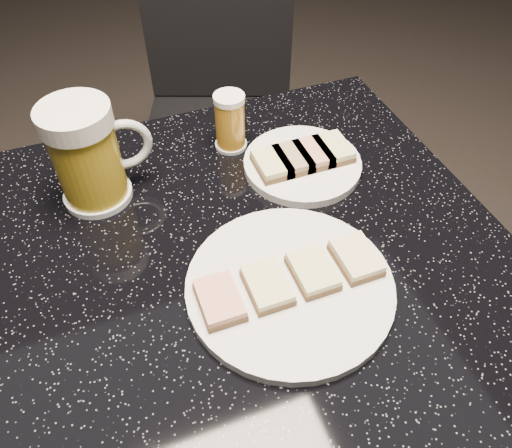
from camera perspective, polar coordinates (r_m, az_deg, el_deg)
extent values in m
plane|color=black|center=(1.35, 0.00, -23.68)|extent=(6.00, 6.00, 0.00)
cylinder|color=silver|center=(0.65, 3.87, -7.08)|extent=(0.27, 0.27, 0.01)
cylinder|color=white|center=(0.81, 5.31, 6.82)|extent=(0.19, 0.19, 0.01)
cylinder|color=black|center=(1.34, 0.00, -23.51)|extent=(0.44, 0.44, 0.03)
cylinder|color=black|center=(1.01, 0.00, -16.73)|extent=(0.10, 0.10, 0.69)
cube|color=black|center=(0.70, 0.00, -3.60)|extent=(0.70, 0.70, 0.03)
cylinder|color=white|center=(0.80, -17.57, 3.34)|extent=(0.10, 0.10, 0.01)
cylinder|color=gold|center=(0.76, -18.67, 6.88)|extent=(0.09, 0.09, 0.12)
cylinder|color=silver|center=(0.71, -20.09, 11.39)|extent=(0.10, 0.10, 0.03)
torus|color=silver|center=(0.76, -14.87, 8.74)|extent=(0.08, 0.01, 0.08)
cylinder|color=silver|center=(0.86, -2.87, 9.09)|extent=(0.05, 0.05, 0.01)
cylinder|color=#BB7D1E|center=(0.83, -2.98, 11.49)|extent=(0.05, 0.05, 0.08)
cylinder|color=white|center=(0.80, -3.11, 14.15)|extent=(0.05, 0.05, 0.01)
cube|color=black|center=(1.37, -4.26, 9.80)|extent=(0.51, 0.51, 0.04)
cylinder|color=black|center=(1.43, -10.74, -1.91)|extent=(0.03, 0.03, 0.43)
cylinder|color=black|center=(1.41, 2.66, -1.97)|extent=(0.03, 0.03, 0.43)
cylinder|color=black|center=(1.67, -9.25, 6.75)|extent=(0.03, 0.03, 0.43)
cylinder|color=black|center=(1.65, 2.33, 6.81)|extent=(0.03, 0.03, 0.43)
cube|color=black|center=(1.41, -4.35, 21.43)|extent=(0.38, 0.17, 0.39)
cube|color=#4C3521|center=(0.62, -4.16, -8.93)|extent=(0.05, 0.07, 0.01)
cube|color=tan|center=(0.61, -4.21, -8.43)|extent=(0.05, 0.07, 0.01)
cube|color=#4C3521|center=(0.63, 1.29, -7.27)|extent=(0.05, 0.07, 0.01)
cube|color=#D1D184|center=(0.62, 1.31, -6.76)|extent=(0.05, 0.07, 0.01)
cube|color=#4C3521|center=(0.65, 6.48, -5.64)|extent=(0.05, 0.07, 0.01)
cube|color=#D1D184|center=(0.64, 6.55, -5.12)|extent=(0.05, 0.07, 0.01)
cube|color=#4C3521|center=(0.67, 11.32, -4.05)|extent=(0.05, 0.07, 0.01)
cube|color=beige|center=(0.66, 11.44, -3.53)|extent=(0.05, 0.07, 0.01)
cube|color=#4C3521|center=(0.79, 1.84, 6.63)|extent=(0.05, 0.07, 0.01)
cube|color=#D1D184|center=(0.78, 1.86, 7.16)|extent=(0.05, 0.07, 0.01)
cube|color=#4C3521|center=(0.80, 4.21, 7.20)|extent=(0.05, 0.07, 0.01)
cube|color=#8C7251|center=(0.79, 4.25, 7.73)|extent=(0.05, 0.07, 0.01)
cube|color=#4C3521|center=(0.81, 6.51, 7.74)|extent=(0.05, 0.07, 0.01)
cube|color=tan|center=(0.80, 6.57, 8.26)|extent=(0.05, 0.07, 0.01)
cube|color=#4C3521|center=(0.82, 8.74, 8.25)|extent=(0.05, 0.07, 0.01)
cube|color=#D1D184|center=(0.82, 8.82, 8.77)|extent=(0.05, 0.07, 0.01)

